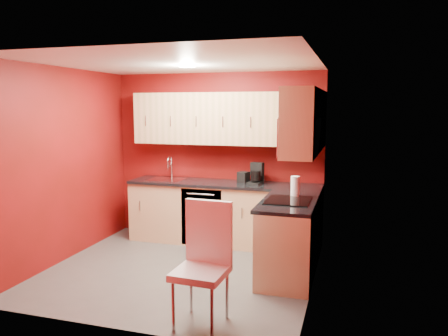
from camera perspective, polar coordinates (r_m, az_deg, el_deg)
The scene contains 21 objects.
floor at distance 5.54m, azimuth -5.71°, elevation -13.14°, with size 3.20×3.20×0.00m, color #484543.
ceiling at distance 5.20m, azimuth -6.10°, elevation 13.52°, with size 3.20×3.20×0.00m, color white.
wall_back at distance 6.62m, azimuth -0.91°, elevation 1.53°, with size 3.20×3.20×0.00m, color maroon.
wall_front at distance 3.91m, azimuth -14.39°, elevation -3.25°, with size 3.20×3.20×0.00m, color maroon.
wall_left at distance 6.02m, azimuth -20.10°, elevation 0.40°, with size 3.00×3.00×0.00m, color maroon.
wall_right at distance 4.85m, azimuth 11.85°, elevation -1.02°, with size 3.00×3.00×0.00m, color maroon.
base_cabinets_back at distance 6.43m, azimuth 0.00°, elevation -6.05°, with size 2.80×0.60×0.87m, color tan.
base_cabinets_right at distance 5.30m, azimuth 8.56°, elevation -9.20°, with size 0.60×1.30×0.87m, color tan.
countertop_back at distance 6.32m, azimuth -0.04°, elevation -2.08°, with size 2.80×0.63×0.04m, color black.
countertop_right at distance 5.18m, azimuth 8.48°, elevation -4.42°, with size 0.63×1.27×0.04m, color black.
upper_cabinets_back at distance 6.36m, azimuth 0.33°, elevation 6.46°, with size 2.80×0.35×0.75m, color tan.
upper_cabinets_right at distance 5.25m, azimuth 10.56°, elevation 6.68°, with size 0.35×1.55×0.75m.
microwave at distance 5.02m, azimuth 9.83°, elevation 4.05°, with size 0.42×0.76×0.42m.
cooktop at distance 5.14m, azimuth 8.37°, elevation -4.23°, with size 0.50×0.55×0.01m, color black.
sink at distance 6.64m, azimuth -7.45°, elevation -1.18°, with size 0.52×0.42×0.35m.
dishwasher_front at distance 6.24m, azimuth -2.99°, elevation -6.50°, with size 0.60×0.02×0.82m, color black.
downlight at distance 5.47m, azimuth -4.85°, elevation 13.10°, with size 0.20×0.20×0.01m, color white.
coffee_maker at distance 6.19m, azimuth 4.14°, elevation -0.72°, with size 0.18×0.24×0.30m, color black, non-canonical shape.
napkin_holder at distance 6.33m, azimuth 2.56°, elevation -1.19°, with size 0.14×0.14×0.15m, color black, non-canonical shape.
paper_towel at distance 5.38m, azimuth 9.28°, elevation -2.39°, with size 0.14×0.14×0.25m, color white, non-canonical shape.
dining_chair at distance 4.06m, azimuth -3.07°, elevation -12.63°, with size 0.46×0.48×1.13m, color silver, non-canonical shape.
Camera 1 is at (2.00, -4.77, 1.99)m, focal length 35.00 mm.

